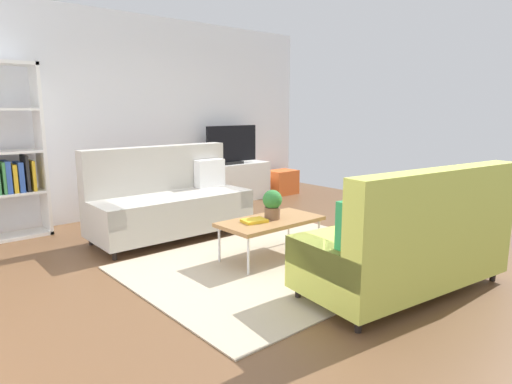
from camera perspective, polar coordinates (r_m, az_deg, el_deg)
The scene contains 14 objects.
ground_plane at distance 4.82m, azimuth 0.24°, elevation -8.21°, with size 7.68×7.68×0.00m, color brown.
wall_far at distance 6.92m, azimuth -15.42°, elevation 9.40°, with size 6.40×0.12×2.90m, color silver.
area_rug at distance 4.59m, azimuth 3.13°, elevation -9.14°, with size 2.90×2.20×0.01m, color tan.
couch_beige at distance 5.53m, azimuth -11.13°, elevation -1.18°, with size 1.91×0.87×1.10m.
couch_green at distance 3.98m, azimuth 19.01°, elevation -6.16°, with size 1.99×1.08×1.10m.
coffee_table at distance 4.64m, azimuth 1.90°, elevation -3.88°, with size 1.10×0.56×0.42m.
tv_console at distance 7.55m, azimuth -3.17°, elevation 1.22°, with size 1.40×0.44×0.64m, color silver.
tv at distance 7.45m, azimuth -3.13°, elevation 6.00°, with size 1.00×0.20×0.64m.
storage_trunk at distance 8.20m, azimuth 3.35°, elevation 1.28°, with size 0.52×0.40×0.44m, color orange.
potted_plant at distance 4.63m, azimuth 2.11°, elevation -1.47°, with size 0.20×0.20×0.31m.
table_book_0 at distance 4.52m, azimuth -0.21°, elevation -3.71°, with size 0.24×0.18×0.03m, color gold.
vase_0 at distance 7.20m, azimuth -7.11°, elevation 3.86°, with size 0.11×0.11×0.15m, color #B24C4C.
bottle_0 at distance 7.22m, azimuth -5.60°, elevation 4.03°, with size 0.06×0.06×0.18m, color purple.
bottle_1 at distance 7.28m, azimuth -4.90°, elevation 4.04°, with size 0.05×0.05×0.16m, color #3F8C4C.
Camera 1 is at (-3.00, -3.43, 1.56)m, focal length 31.13 mm.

